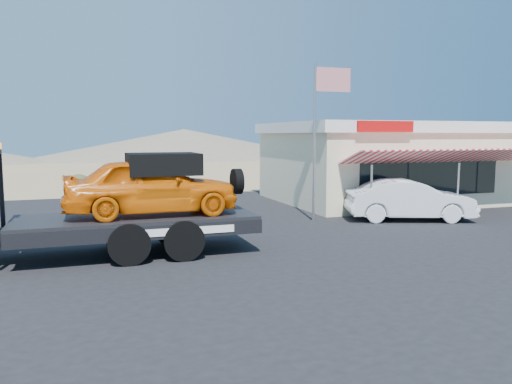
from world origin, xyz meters
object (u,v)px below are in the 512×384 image
white_sedan (409,200)px  jerky_store (379,162)px  tow_truck (70,198)px  flagpole (320,123)px

white_sedan → jerky_store: bearing=-1.8°
jerky_store → tow_truck: bearing=-151.8°
tow_truck → white_sedan: size_ratio=1.92×
white_sedan → jerky_store: size_ratio=0.46×
flagpole → tow_truck: bearing=-159.6°
tow_truck → white_sedan: 12.52m
tow_truck → jerky_store: 16.49m
white_sedan → tow_truck: bearing=120.1°
tow_truck → flagpole: flagpole is taller
flagpole → white_sedan: bearing=-18.4°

